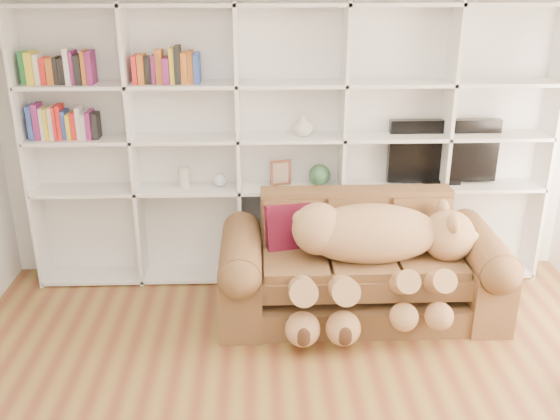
{
  "coord_description": "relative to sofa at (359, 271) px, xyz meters",
  "views": [
    {
      "loc": [
        -0.27,
        -2.79,
        2.67
      ],
      "look_at": [
        -0.11,
        1.63,
        0.91
      ],
      "focal_mm": 40.0,
      "sensor_mm": 36.0,
      "label": 1
    }
  ],
  "objects": [
    {
      "name": "sofa",
      "position": [
        0.0,
        0.0,
        0.0
      ],
      "size": [
        2.23,
        0.96,
        0.94
      ],
      "color": "brown",
      "rests_on": "floor"
    },
    {
      "name": "wall_back",
      "position": [
        -0.53,
        0.83,
        1.0
      ],
      "size": [
        5.0,
        0.02,
        2.7
      ],
      "primitive_type": "cube",
      "color": "white",
      "rests_on": "floor"
    },
    {
      "name": "shelf_vase",
      "position": [
        -0.43,
        0.63,
        1.05
      ],
      "size": [
        0.22,
        0.22,
        0.18
      ],
      "primitive_type": "imported",
      "rotation": [
        0.0,
        0.0,
        -0.41
      ],
      "color": "beige",
      "rests_on": "bookshelf"
    },
    {
      "name": "teddy_bear",
      "position": [
        0.06,
        -0.19,
        0.29
      ],
      "size": [
        1.56,
        0.88,
        0.91
      ],
      "rotation": [
        0.0,
        0.0,
        -0.13
      ],
      "color": "tan",
      "rests_on": "sofa"
    },
    {
      "name": "figurine_short",
      "position": [
        -1.45,
        0.63,
        0.57
      ],
      "size": [
        0.08,
        0.08,
        0.11
      ],
      "primitive_type": "cylinder",
      "rotation": [
        0.0,
        0.0,
        -0.33
      ],
      "color": "beige",
      "rests_on": "bookshelf"
    },
    {
      "name": "tv",
      "position": [
        0.8,
        0.68,
        0.79
      ],
      "size": [
        0.95,
        0.18,
        0.56
      ],
      "color": "black",
      "rests_on": "bookshelf"
    },
    {
      "name": "snow_globe",
      "position": [
        -1.14,
        0.63,
        0.57
      ],
      "size": [
        0.11,
        0.11,
        0.11
      ],
      "primitive_type": "sphere",
      "color": "white",
      "rests_on": "bookshelf"
    },
    {
      "name": "green_vase",
      "position": [
        -0.28,
        0.63,
        0.61
      ],
      "size": [
        0.19,
        0.19,
        0.19
      ],
      "primitive_type": "sphere",
      "color": "#2F5B3A",
      "rests_on": "bookshelf"
    },
    {
      "name": "figurine_tall",
      "position": [
        -1.45,
        0.63,
        0.6
      ],
      "size": [
        0.11,
        0.11,
        0.18
      ],
      "primitive_type": "cylinder",
      "rotation": [
        0.0,
        0.0,
        0.28
      ],
      "color": "beige",
      "rests_on": "bookshelf"
    },
    {
      "name": "bookshelf",
      "position": [
        -0.77,
        0.69,
        0.95
      ],
      "size": [
        4.43,
        0.35,
        2.4
      ],
      "color": "white",
      "rests_on": "floor"
    },
    {
      "name": "throw_pillow",
      "position": [
        -0.56,
        0.16,
        0.32
      ],
      "size": [
        0.44,
        0.31,
        0.42
      ],
      "primitive_type": "cube",
      "rotation": [
        -0.24,
        0.0,
        0.23
      ],
      "color": "#4E0D20",
      "rests_on": "sofa"
    },
    {
      "name": "picture_frame",
      "position": [
        -0.61,
        0.63,
        0.63
      ],
      "size": [
        0.18,
        0.07,
        0.22
      ],
      "primitive_type": "cube",
      "rotation": [
        0.0,
        0.0,
        0.24
      ],
      "color": "brown",
      "rests_on": "bookshelf"
    }
  ]
}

